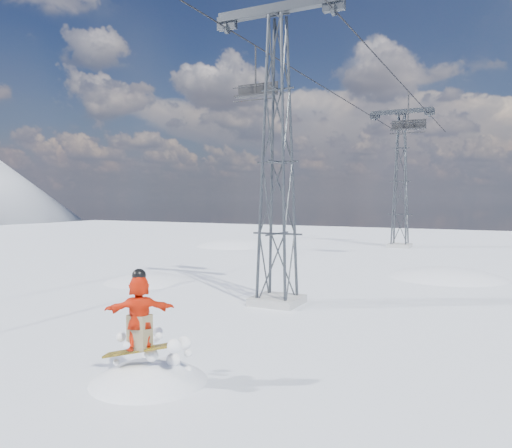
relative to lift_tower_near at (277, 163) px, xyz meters
The scene contains 7 objects.
ground 9.72m from the lift_tower_near, 95.71° to the right, with size 120.00×120.00×0.00m, color white.
snow_terrain 20.81m from the lift_tower_near, 112.81° to the left, with size 39.00×37.00×22.00m.
lift_tower_near is the anchor object (origin of this frame).
lift_tower_far 25.00m from the lift_tower_near, 90.00° to the left, with size 5.20×1.80×11.43m.
haul_cables 12.70m from the lift_tower_near, 90.00° to the left, with size 4.46×51.00×0.06m.
lift_chair_near 4.82m from the lift_tower_near, 130.37° to the left, with size 1.97×0.57×2.44m.
lift_chair_mid 15.90m from the lift_tower_near, 81.87° to the left, with size 2.14×0.62×2.66m.
Camera 1 is at (8.65, -9.50, 4.13)m, focal length 35.00 mm.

